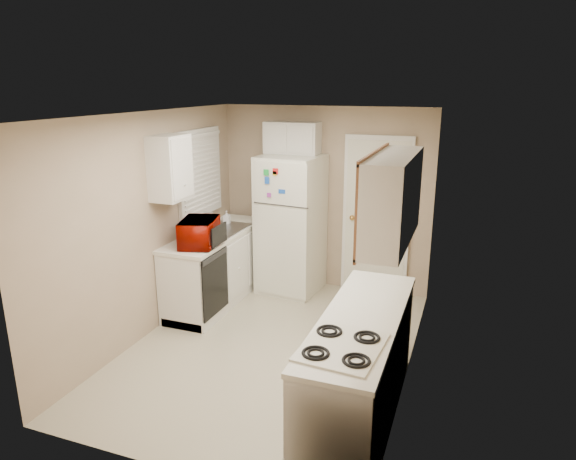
% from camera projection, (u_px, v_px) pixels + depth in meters
% --- Properties ---
extents(floor, '(3.80, 3.80, 0.00)m').
position_uv_depth(floor, '(272.00, 347.00, 5.40)').
color(floor, beige).
rests_on(floor, ground).
extents(ceiling, '(3.80, 3.80, 0.00)m').
position_uv_depth(ceiling, '(269.00, 114.00, 4.73)').
color(ceiling, white).
rests_on(ceiling, floor).
extents(wall_left, '(3.80, 3.80, 0.00)m').
position_uv_depth(wall_left, '(150.00, 225.00, 5.53)').
color(wall_left, tan).
rests_on(wall_left, floor).
extents(wall_right, '(3.80, 3.80, 0.00)m').
position_uv_depth(wall_right, '(415.00, 254.00, 4.60)').
color(wall_right, tan).
rests_on(wall_right, floor).
extents(wall_back, '(2.80, 2.80, 0.00)m').
position_uv_depth(wall_back, '(325.00, 199.00, 6.78)').
color(wall_back, tan).
rests_on(wall_back, floor).
extents(wall_front, '(2.80, 2.80, 0.00)m').
position_uv_depth(wall_front, '(161.00, 318.00, 3.35)').
color(wall_front, tan).
rests_on(wall_front, floor).
extents(left_counter, '(0.60, 1.80, 0.90)m').
position_uv_depth(left_counter, '(217.00, 267.00, 6.45)').
color(left_counter, silver).
rests_on(left_counter, floor).
extents(dishwasher, '(0.03, 0.58, 0.72)m').
position_uv_depth(dishwasher, '(215.00, 284.00, 5.80)').
color(dishwasher, black).
rests_on(dishwasher, floor).
extents(sink, '(0.54, 0.74, 0.16)m').
position_uv_depth(sink, '(221.00, 232.00, 6.47)').
color(sink, gray).
rests_on(sink, left_counter).
extents(microwave, '(0.61, 0.44, 0.36)m').
position_uv_depth(microwave, '(199.00, 233.00, 5.79)').
color(microwave, '#970C00').
rests_on(microwave, left_counter).
extents(soap_bottle, '(0.09, 0.09, 0.18)m').
position_uv_depth(soap_bottle, '(227.00, 217.00, 6.68)').
color(soap_bottle, silver).
rests_on(soap_bottle, left_counter).
extents(window_blinds, '(0.10, 0.98, 1.08)m').
position_uv_depth(window_blinds, '(200.00, 173.00, 6.35)').
color(window_blinds, silver).
rests_on(window_blinds, wall_left).
extents(upper_cabinet_left, '(0.30, 0.45, 0.70)m').
position_uv_depth(upper_cabinet_left, '(170.00, 168.00, 5.51)').
color(upper_cabinet_left, silver).
rests_on(upper_cabinet_left, wall_left).
extents(refrigerator, '(0.81, 0.79, 1.80)m').
position_uv_depth(refrigerator, '(291.00, 225.00, 6.68)').
color(refrigerator, silver).
rests_on(refrigerator, floor).
extents(cabinet_over_fridge, '(0.70, 0.30, 0.40)m').
position_uv_depth(cabinet_over_fridge, '(292.00, 138.00, 6.55)').
color(cabinet_over_fridge, silver).
rests_on(cabinet_over_fridge, wall_back).
extents(interior_door, '(0.86, 0.06, 2.08)m').
position_uv_depth(interior_door, '(376.00, 217.00, 6.56)').
color(interior_door, silver).
rests_on(interior_door, floor).
extents(right_counter, '(0.60, 2.00, 0.90)m').
position_uv_depth(right_counter, '(359.00, 367.00, 4.19)').
color(right_counter, silver).
rests_on(right_counter, floor).
extents(stove, '(0.58, 0.69, 0.79)m').
position_uv_depth(stove, '(340.00, 410.00, 3.72)').
color(stove, silver).
rests_on(stove, floor).
extents(upper_cabinet_right, '(0.30, 1.20, 0.70)m').
position_uv_depth(upper_cabinet_right, '(393.00, 199.00, 4.03)').
color(upper_cabinet_right, silver).
rests_on(upper_cabinet_right, wall_right).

